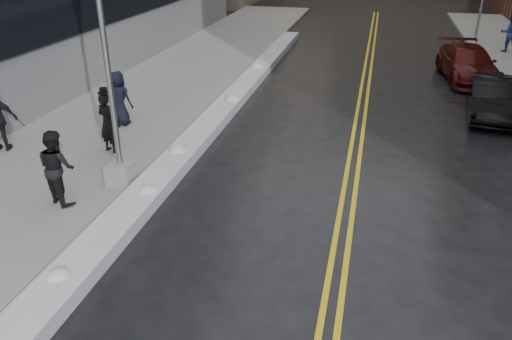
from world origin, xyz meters
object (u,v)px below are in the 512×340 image
Objects in this scene: pedestrian_b at (57,167)px; pedestrian_fedora at (108,123)px; pedestrian_c at (119,98)px; car_maroon at (468,64)px; car_black at (491,98)px; pedestrian_east at (510,33)px; lamppost at (111,96)px.

pedestrian_fedora is at bearing -57.11° from pedestrian_b.
pedestrian_b reaches higher than pedestrian_c.
pedestrian_fedora is at bearing -141.51° from car_maroon.
car_black is at bearing -113.40° from pedestrian_b.
pedestrian_east is 0.48× the size of car_black.
pedestrian_east reaches higher than car_maroon.
pedestrian_b is 14.75m from car_black.
pedestrian_east is at bearing 55.86° from lamppost.
lamppost is 23.15m from pedestrian_east.
pedestrian_c reaches higher than pedestrian_fedora.
car_maroon is at bearing -101.12° from pedestrian_b.
pedestrian_b is (-0.98, -1.19, -1.46)m from lamppost.
lamppost reaches higher than car_black.
car_maroon is at bearing -118.18° from pedestrian_fedora.
pedestrian_c is at bearing -149.32° from car_maroon.
car_maroon is at bearing 52.46° from lamppost.
pedestrian_b reaches higher than pedestrian_fedora.
pedestrian_east is at bearing -129.65° from pedestrian_c.
pedestrian_east is at bearing -97.89° from pedestrian_b.
lamppost is 16.76m from car_maroon.
pedestrian_fedora is 3.08m from pedestrian_b.
pedestrian_fedora is at bearing -144.83° from car_black.
pedestrian_c is 0.36× the size of car_maroon.
pedestrian_fedora is (-1.32, 1.87, -1.48)m from lamppost.
lamppost is at bearing 142.40° from pedestrian_fedora.
pedestrian_east reaches higher than pedestrian_c.
pedestrian_fedora is 0.90× the size of pedestrian_east.
pedestrian_b is at bearing -129.52° from lamppost.
car_black is (-2.66, -10.84, -0.46)m from pedestrian_east.
pedestrian_c is at bearing -154.79° from car_black.
pedestrian_c reaches higher than car_black.
lamppost is 3.82× the size of pedestrian_east.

